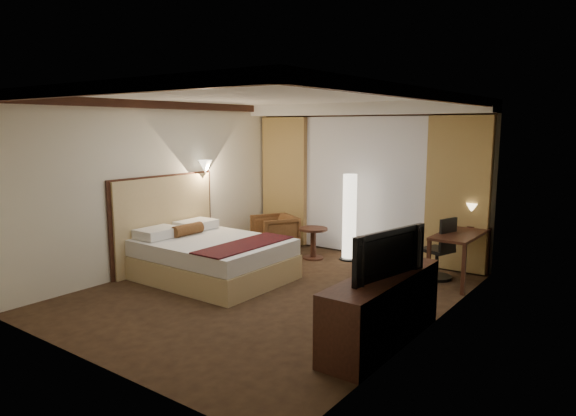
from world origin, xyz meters
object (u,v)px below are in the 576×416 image
Objects in this scene: floor_lamp at (349,217)px; dresser at (382,309)px; side_table at (313,243)px; office_chair at (437,248)px; desk at (459,257)px; bed at (213,259)px; armchair at (275,231)px; television at (381,245)px.

floor_lamp is 0.79× the size of dresser.
side_table is 0.57× the size of office_chair.
desk is 0.35m from office_chair.
bed is at bearing -106.59° from side_table.
bed is at bearing -51.59° from armchair.
armchair is 4.31m from dresser.
floor_lamp is 3.49m from dresser.
dresser is (2.55, -2.53, 0.10)m from side_table.
office_chair reaches higher than dresser.
office_chair is at bearing 29.93° from armchair.
bed is 1.88× the size of television.
side_table is 3.60m from dresser.
armchair is at bearing 176.48° from side_table.
armchair is at bearing -170.35° from floor_lamp.
floor_lamp is 1.56× the size of office_chair.
dresser reaches higher than bed.
side_table is 0.79m from floor_lamp.
bed is at bearing -125.82° from office_chair.
floor_lamp reaches higher than dresser.
side_table is 2.51m from desk.
office_chair is (2.75, 2.02, 0.17)m from bed.
television is (-0.03, 0.00, 0.70)m from dresser.
desk is 2.79m from television.
armchair is 1.51m from floor_lamp.
dresser is (2.01, -2.83, -0.38)m from floor_lamp.
office_chair is at bearing 3.06° from side_table.
armchair is 0.76× the size of office_chair.
floor_lamp is at bearing 125.36° from dresser.
office_chair is (1.63, -0.18, -0.27)m from floor_lamp.
dresser reaches higher than armchair.
television reaches higher than armchair.
desk reaches higher than armchair.
desk is (3.07, 2.07, 0.06)m from bed.
dresser is at bearing -11.38° from bed.
side_table is at bearing 25.27° from armchair.
floor_lamp is at bearing 28.90° from side_table.
television is at bearing -8.28° from armchair.
armchair is 3.08m from office_chair.
bed is 1.99m from side_table.
side_table is at bearing 73.41° from bed.
dresser is (0.05, -2.70, -0.00)m from desk.
floor_lamp is at bearing 176.08° from desk.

